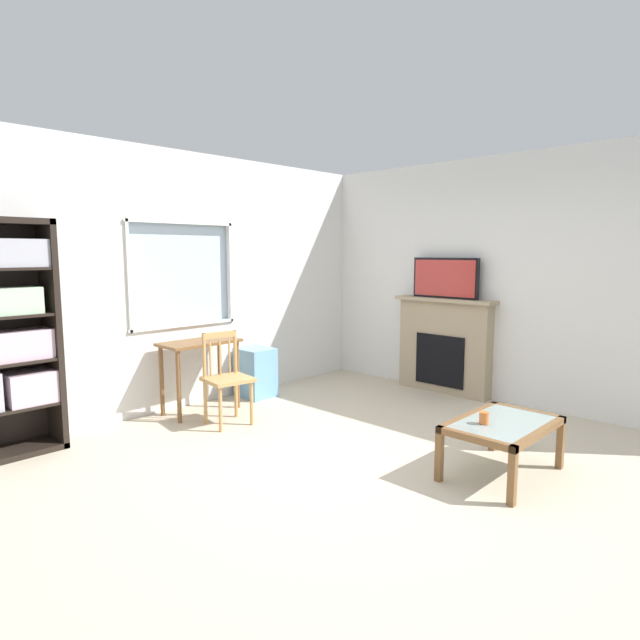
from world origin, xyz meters
TOP-DOWN VIEW (x-y plane):
  - ground at (0.00, 0.00)m, footprint 5.96×5.91m
  - wall_back_with_window at (0.01, 2.45)m, footprint 4.96×0.15m
  - wall_right at (2.54, 0.00)m, footprint 0.12×5.11m
  - desk_under_window at (-0.09, 2.10)m, footprint 0.82×0.43m
  - wooden_chair at (-0.13, 1.59)m, footprint 0.47×0.46m
  - plastic_drawer_unit at (0.69, 2.15)m, footprint 0.35×0.40m
  - fireplace at (2.38, 0.67)m, footprint 0.26×1.26m
  - tv at (2.37, 0.67)m, footprint 0.06×0.85m
  - coffee_table at (0.58, -0.91)m, footprint 0.91×0.61m
  - sippy_cup at (0.43, -0.84)m, footprint 0.07×0.07m

SIDE VIEW (x-z plane):
  - ground at x=0.00m, z-range -0.02..0.00m
  - plastic_drawer_unit at x=0.69m, z-range 0.00..0.57m
  - coffee_table at x=0.58m, z-range 0.15..0.56m
  - sippy_cup at x=0.43m, z-range 0.42..0.51m
  - wooden_chair at x=-0.13m, z-range 0.01..0.91m
  - fireplace at x=2.38m, z-range 0.00..1.14m
  - desk_under_window at x=-0.09m, z-range 0.23..0.99m
  - wall_back_with_window at x=0.01m, z-range -0.01..2.73m
  - wall_right at x=2.54m, z-range 0.00..2.74m
  - tv at x=2.37m, z-range 1.14..1.62m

